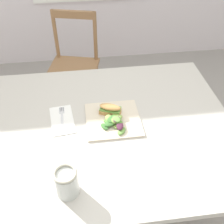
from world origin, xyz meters
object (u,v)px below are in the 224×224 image
Objects in this scene: fork_on_napkin at (62,117)px; mason_jar_iced_tea at (67,183)px; chair_wooden_far at (74,66)px; dining_table at (108,140)px; sandwich_half_front at (110,109)px; plate_lunch at (113,119)px.

mason_jar_iced_tea reaches higher than fork_on_napkin.
chair_wooden_far reaches higher than mason_jar_iced_tea.
dining_table is 6.82× the size of fork_on_napkin.
mason_jar_iced_tea is at bearing -91.10° from chair_wooden_far.
sandwich_half_front is at bearing -78.80° from chair_wooden_far.
sandwich_half_front reaches higher than plate_lunch.
chair_wooden_far is 1.01m from fork_on_napkin.
mason_jar_iced_tea is (0.03, -0.43, 0.05)m from fork_on_napkin.
sandwich_half_front is (-0.01, 0.04, 0.03)m from plate_lunch.
plate_lunch is (0.20, -1.01, 0.30)m from chair_wooden_far.
fork_on_napkin is (-0.05, -0.96, 0.30)m from chair_wooden_far.
plate_lunch reaches higher than fork_on_napkin.
fork_on_napkin is (-0.25, 0.01, -0.03)m from sandwich_half_front.
mason_jar_iced_tea is at bearing -117.31° from sandwich_half_front.
dining_table is 10.58× the size of sandwich_half_front.
dining_table is at bearing 61.00° from mason_jar_iced_tea.
chair_wooden_far is 1.07m from plate_lunch.
plate_lunch is at bearing -78.76° from chair_wooden_far.
chair_wooden_far reaches higher than dining_table.
mason_jar_iced_tea is (-0.22, -0.42, 0.02)m from sandwich_half_front.
sandwich_half_front is at bearing 62.69° from mason_jar_iced_tea.
chair_wooden_far is at bearing 99.19° from dining_table.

